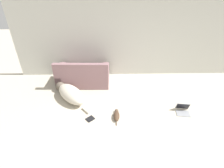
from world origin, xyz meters
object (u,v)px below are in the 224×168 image
object	(u,v)px
book_black	(90,119)
dog	(70,93)
couch	(83,76)
laptop_open	(183,109)
cat	(117,115)

from	to	relation	value
book_black	dog	bearing A→B (deg)	126.13
couch	laptop_open	xyz separation A→B (m)	(2.86, -1.51, -0.21)
couch	laptop_open	size ratio (longest dim) A/B	4.39
cat	laptop_open	size ratio (longest dim) A/B	1.41
couch	laptop_open	distance (m)	3.24
dog	laptop_open	size ratio (longest dim) A/B	3.58
cat	book_black	world-z (taller)	cat
book_black	couch	bearing A→B (deg)	101.51
couch	dog	distance (m)	0.91
dog	book_black	distance (m)	1.14
couch	laptop_open	bearing A→B (deg)	153.80
cat	laptop_open	xyz separation A→B (m)	(1.81, 0.19, 0.02)
dog	book_black	xyz separation A→B (m)	(0.66, -0.91, -0.18)
couch	cat	distance (m)	2.00
dog	cat	xyz separation A→B (m)	(1.35, -0.84, -0.14)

